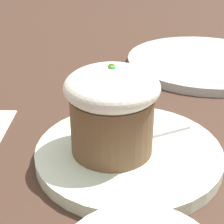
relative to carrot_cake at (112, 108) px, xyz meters
The scene contains 5 objects.
ground_plane 0.07m from the carrot_cake, 90.22° to the right, with size 4.00×4.00×0.00m, color #3D281E.
dessert_plate 0.06m from the carrot_cake, 90.22° to the right, with size 0.21×0.21×0.02m.
carrot_cake is the anchor object (origin of this frame).
spoon 0.06m from the carrot_cake, 64.34° to the right, with size 0.05×0.11×0.01m.
side_plate 0.36m from the carrot_cake, 37.91° to the right, with size 0.29×0.29×0.01m.
Camera 1 is at (-0.35, 0.07, 0.25)m, focal length 60.00 mm.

